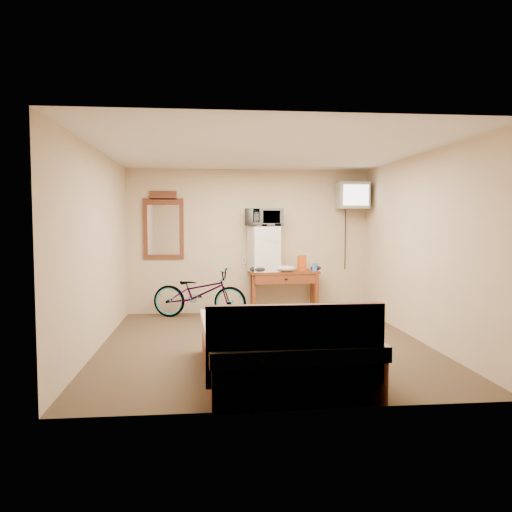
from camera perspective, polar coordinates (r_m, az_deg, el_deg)
The scene contains 13 objects.
room at distance 6.45m, azimuth 0.90°, elevation 0.86°, with size 4.60×4.64×2.50m.
desk at distance 8.56m, azimuth 3.26°, elevation -2.66°, with size 1.19×0.50×0.75m.
mini_fridge at distance 8.50m, azimuth 0.90°, elevation 0.82°, with size 0.54×0.53×0.76m.
microwave at distance 8.49m, azimuth 0.90°, elevation 4.44°, with size 0.55×0.38×0.31m, color silver.
snack_bag at distance 8.61m, azimuth 5.26°, elevation -0.82°, with size 0.13×0.08×0.27m, color #D95013.
blue_cup at distance 8.55m, azimuth 6.72°, elevation -1.27°, with size 0.08×0.08×0.14m, color #4375E6.
cloth_cream at distance 8.45m, azimuth 3.43°, elevation -1.44°, with size 0.35×0.27×0.11m, color beige.
cloth_dark_a at distance 8.34m, azimuth 0.22°, elevation -1.51°, with size 0.28×0.21×0.11m, color black.
cloth_dark_b at distance 8.70m, azimuth 6.85°, elevation -1.37°, with size 0.19×0.15×0.08m, color black.
crt_television at distance 8.79m, azimuth 10.94°, elevation 6.79°, with size 0.54×0.61×0.45m.
wall_mirror at distance 8.70m, azimuth -10.52°, elevation 3.38°, with size 0.68×0.04×1.16m.
bicycle at distance 8.33m, azimuth -6.48°, elevation -4.23°, with size 0.55×1.58×0.83m, color black.
bed at distance 5.24m, azimuth 2.80°, elevation -10.47°, with size 1.67×2.16×0.90m.
Camera 1 is at (-0.74, -6.39, 1.60)m, focal length 35.00 mm.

